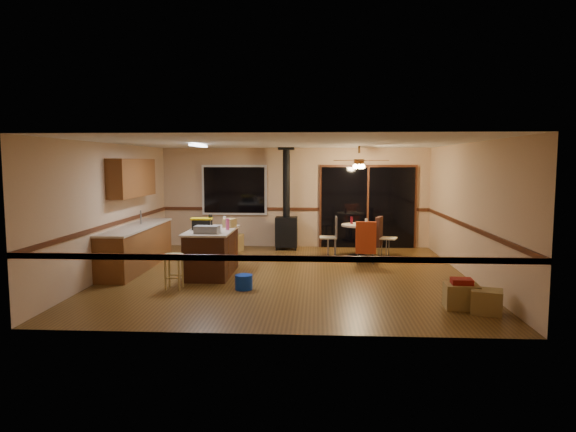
# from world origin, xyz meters

# --- Properties ---
(floor) EXTENTS (7.00, 7.00, 0.00)m
(floor) POSITION_xyz_m (0.00, 0.00, 0.00)
(floor) COLOR brown
(floor) RESTS_ON ground
(ceiling) EXTENTS (7.00, 7.00, 0.00)m
(ceiling) POSITION_xyz_m (0.00, 0.00, 2.60)
(ceiling) COLOR silver
(ceiling) RESTS_ON ground
(wall_back) EXTENTS (7.00, 0.00, 7.00)m
(wall_back) POSITION_xyz_m (0.00, 3.50, 1.30)
(wall_back) COLOR tan
(wall_back) RESTS_ON ground
(wall_front) EXTENTS (7.00, 0.00, 7.00)m
(wall_front) POSITION_xyz_m (0.00, -3.50, 1.30)
(wall_front) COLOR tan
(wall_front) RESTS_ON ground
(wall_left) EXTENTS (0.00, 7.00, 7.00)m
(wall_left) POSITION_xyz_m (-3.50, 0.00, 1.30)
(wall_left) COLOR tan
(wall_left) RESTS_ON ground
(wall_right) EXTENTS (0.00, 7.00, 7.00)m
(wall_right) POSITION_xyz_m (3.50, 0.00, 1.30)
(wall_right) COLOR tan
(wall_right) RESTS_ON ground
(chair_rail) EXTENTS (7.00, 7.00, 0.08)m
(chair_rail) POSITION_xyz_m (0.00, 0.00, 1.00)
(chair_rail) COLOR #472111
(chair_rail) RESTS_ON ground
(window) EXTENTS (1.72, 0.10, 1.32)m
(window) POSITION_xyz_m (-1.60, 3.45, 1.50)
(window) COLOR black
(window) RESTS_ON ground
(sliding_door) EXTENTS (2.52, 0.10, 2.10)m
(sliding_door) POSITION_xyz_m (1.90, 3.45, 1.05)
(sliding_door) COLOR black
(sliding_door) RESTS_ON ground
(lower_cabinets) EXTENTS (0.60, 3.00, 0.86)m
(lower_cabinets) POSITION_xyz_m (-3.20, 0.50, 0.43)
(lower_cabinets) COLOR brown
(lower_cabinets) RESTS_ON ground
(countertop) EXTENTS (0.64, 3.04, 0.04)m
(countertop) POSITION_xyz_m (-3.20, 0.50, 0.88)
(countertop) COLOR #BFAC94
(countertop) RESTS_ON lower_cabinets
(upper_cabinets) EXTENTS (0.35, 2.00, 0.80)m
(upper_cabinets) POSITION_xyz_m (-3.33, 0.70, 1.90)
(upper_cabinets) COLOR brown
(upper_cabinets) RESTS_ON ground
(kitchen_island) EXTENTS (0.88, 1.68, 0.90)m
(kitchen_island) POSITION_xyz_m (-1.50, 0.00, 0.45)
(kitchen_island) COLOR #34180D
(kitchen_island) RESTS_ON ground
(wood_stove) EXTENTS (0.55, 0.50, 2.52)m
(wood_stove) POSITION_xyz_m (-0.20, 3.05, 0.73)
(wood_stove) COLOR black
(wood_stove) RESTS_ON ground
(ceiling_fan) EXTENTS (0.24, 0.24, 0.55)m
(ceiling_fan) POSITION_xyz_m (1.55, 2.04, 2.21)
(ceiling_fan) COLOR brown
(ceiling_fan) RESTS_ON ceiling
(fluorescent_strip) EXTENTS (0.10, 1.20, 0.04)m
(fluorescent_strip) POSITION_xyz_m (-1.80, 0.30, 2.56)
(fluorescent_strip) COLOR white
(fluorescent_strip) RESTS_ON ceiling
(toolbox_grey) EXTENTS (0.47, 0.29, 0.14)m
(toolbox_grey) POSITION_xyz_m (-1.48, -0.52, 0.97)
(toolbox_grey) COLOR slate
(toolbox_grey) RESTS_ON kitchen_island
(toolbox_black) EXTENTS (0.37, 0.21, 0.20)m
(toolbox_black) POSITION_xyz_m (-1.69, -0.00, 1.00)
(toolbox_black) COLOR black
(toolbox_black) RESTS_ON kitchen_island
(toolbox_yellow_lid) EXTENTS (0.43, 0.24, 0.03)m
(toolbox_yellow_lid) POSITION_xyz_m (-1.69, -0.00, 1.12)
(toolbox_yellow_lid) COLOR gold
(toolbox_yellow_lid) RESTS_ON toolbox_black
(box_on_island) EXTENTS (0.27, 0.31, 0.18)m
(box_on_island) POSITION_xyz_m (-1.21, 0.40, 0.99)
(box_on_island) COLOR olive
(box_on_island) RESTS_ON kitchen_island
(bottle_dark) EXTENTS (0.11, 0.11, 0.29)m
(bottle_dark) POSITION_xyz_m (-1.53, 0.08, 1.05)
(bottle_dark) COLOR black
(bottle_dark) RESTS_ON kitchen_island
(bottle_pink) EXTENTS (0.08, 0.08, 0.22)m
(bottle_pink) POSITION_xyz_m (-1.18, 0.01, 1.01)
(bottle_pink) COLOR #D84C8C
(bottle_pink) RESTS_ON kitchen_island
(bottle_white) EXTENTS (0.07, 0.07, 0.19)m
(bottle_white) POSITION_xyz_m (-1.37, 0.72, 1.00)
(bottle_white) COLOR white
(bottle_white) RESTS_ON kitchen_island
(bar_stool) EXTENTS (0.36, 0.36, 0.62)m
(bar_stool) POSITION_xyz_m (-1.93, -1.20, 0.31)
(bar_stool) COLOR tan
(bar_stool) RESTS_ON floor
(blue_bucket) EXTENTS (0.36, 0.36, 0.26)m
(blue_bucket) POSITION_xyz_m (-0.70, -1.17, 0.13)
(blue_bucket) COLOR #0D34B6
(blue_bucket) RESTS_ON floor
(dining_table) EXTENTS (0.79, 0.79, 0.78)m
(dining_table) POSITION_xyz_m (1.55, 2.04, 0.53)
(dining_table) COLOR black
(dining_table) RESTS_ON ground
(glass_red) EXTENTS (0.07, 0.07, 0.17)m
(glass_red) POSITION_xyz_m (1.40, 2.14, 0.87)
(glass_red) COLOR #590C14
(glass_red) RESTS_ON dining_table
(glass_cream) EXTENTS (0.07, 0.07, 0.15)m
(glass_cream) POSITION_xyz_m (1.73, 1.99, 0.85)
(glass_cream) COLOR beige
(glass_cream) RESTS_ON dining_table
(chair_left) EXTENTS (0.41, 0.41, 0.51)m
(chair_left) POSITION_xyz_m (0.95, 2.14, 0.59)
(chair_left) COLOR #BBB18B
(chair_left) RESTS_ON ground
(chair_near) EXTENTS (0.44, 0.47, 0.70)m
(chair_near) POSITION_xyz_m (1.65, 1.16, 0.60)
(chair_near) COLOR #BBB18B
(chair_near) RESTS_ON ground
(chair_right) EXTENTS (0.57, 0.54, 0.70)m
(chair_right) POSITION_xyz_m (2.07, 2.14, 0.60)
(chair_right) COLOR #BBB18B
(chair_right) RESTS_ON ground
(box_under_window) EXTENTS (0.67, 0.61, 0.44)m
(box_under_window) POSITION_xyz_m (-1.59, 2.67, 0.22)
(box_under_window) COLOR olive
(box_under_window) RESTS_ON floor
(box_corner_a) EXTENTS (0.52, 0.45, 0.38)m
(box_corner_a) POSITION_xyz_m (2.80, -2.13, 0.19)
(box_corner_a) COLOR olive
(box_corner_a) RESTS_ON floor
(box_corner_b) EXTENTS (0.53, 0.49, 0.35)m
(box_corner_b) POSITION_xyz_m (3.10, -2.39, 0.18)
(box_corner_b) COLOR olive
(box_corner_b) RESTS_ON floor
(box_small_red) EXTENTS (0.33, 0.28, 0.08)m
(box_small_red) POSITION_xyz_m (2.80, -2.13, 0.42)
(box_small_red) COLOR maroon
(box_small_red) RESTS_ON box_corner_a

